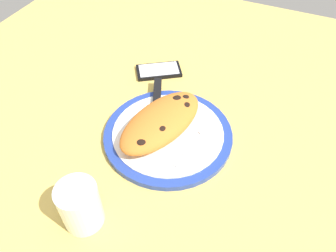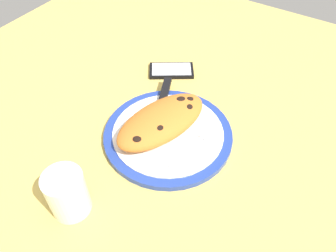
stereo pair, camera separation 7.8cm
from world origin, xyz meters
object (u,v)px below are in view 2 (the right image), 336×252
plate (168,134)px  water_glass (68,195)px  knife (163,98)px  calzone (162,121)px  fork (196,143)px  smartphone (171,70)px

plate → water_glass: water_glass is taller
plate → knife: 11.45cm
plate → knife: size_ratio=1.41×
plate → calzone: 4.09cm
plate → fork: 7.45cm
calzone → knife: size_ratio=1.23×
smartphone → water_glass: size_ratio=1.42×
plate → smartphone: 25.25cm
knife → calzone: bearing=-148.6°
plate → knife: (8.86, 7.11, 1.42)cm
fork → knife: bearing=59.3°
smartphone → knife: bearing=-156.7°
water_glass → plate: bearing=-13.1°
plate → water_glass: bearing=166.9°
calzone → knife: bearing=31.4°
plate → knife: knife is taller
plate → fork: fork is taller
fork → smartphone: 29.48cm
knife → plate: bearing=-141.2°
plate → knife: bearing=38.8°
calzone → water_glass: water_glass is taller
plate → fork: size_ratio=2.01×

